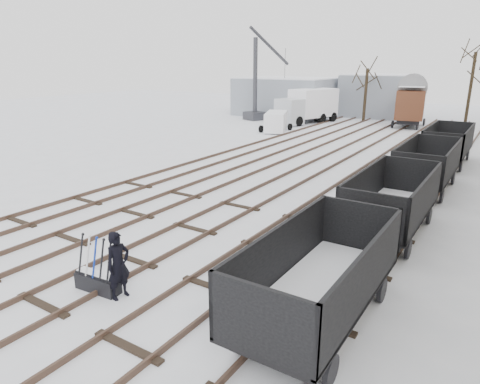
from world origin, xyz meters
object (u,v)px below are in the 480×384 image
(crane, at_px, (256,96))
(box_van_wagon, at_px, (411,103))
(freight_wagon_a, at_px, (319,290))
(ground_frame, at_px, (98,281))
(worker, at_px, (118,265))
(lorry, at_px, (308,106))
(panel_van, at_px, (276,121))

(crane, bearing_deg, box_van_wagon, 34.13)
(freight_wagon_a, distance_m, box_van_wagon, 34.01)
(freight_wagon_a, relative_size, box_van_wagon, 1.04)
(ground_frame, height_order, worker, worker)
(ground_frame, xyz_separation_m, worker, (0.75, 0.10, 0.61))
(crane, bearing_deg, ground_frame, -44.35)
(freight_wagon_a, bearing_deg, lorry, 114.62)
(ground_frame, height_order, box_van_wagon, box_van_wagon)
(worker, distance_m, box_van_wagon, 35.29)
(box_van_wagon, relative_size, panel_van, 1.27)
(ground_frame, height_order, panel_van, panel_van)
(ground_frame, bearing_deg, panel_van, 104.18)
(ground_frame, bearing_deg, box_van_wagon, 85.29)
(freight_wagon_a, bearing_deg, box_van_wagon, 98.80)
(box_van_wagon, bearing_deg, worker, -98.40)
(freight_wagon_a, distance_m, panel_van, 28.37)
(worker, bearing_deg, panel_van, 27.37)
(lorry, distance_m, panel_van, 6.39)
(box_van_wagon, distance_m, panel_van, 12.87)
(ground_frame, relative_size, crane, 0.16)
(worker, distance_m, crane, 35.44)
(lorry, distance_m, crane, 5.65)
(ground_frame, relative_size, freight_wagon_a, 0.28)
(panel_van, bearing_deg, box_van_wagon, 23.08)
(worker, xyz_separation_m, box_van_wagon, (-0.50, 35.26, 1.26))
(worker, bearing_deg, lorry, 23.54)
(panel_van, bearing_deg, freight_wagon_a, -81.79)
(worker, relative_size, lorry, 0.24)
(crane, bearing_deg, panel_van, -25.16)
(ground_frame, xyz_separation_m, crane, (-14.28, 32.16, 2.12))
(freight_wagon_a, height_order, lorry, lorry)
(ground_frame, xyz_separation_m, panel_van, (-8.80, 26.31, 0.58))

